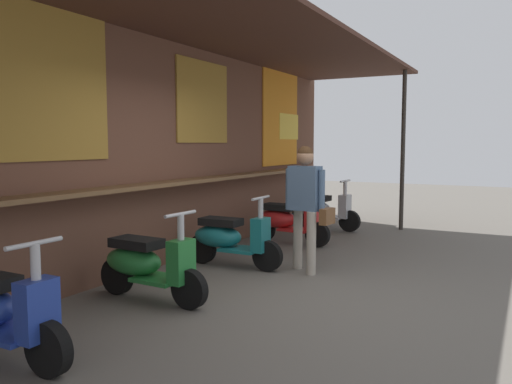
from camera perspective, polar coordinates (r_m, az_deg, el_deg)
ground_plane at (r=5.77m, az=1.93°, el=-11.19°), size 32.97×32.97×0.00m
market_stall_facade at (r=6.57m, az=-12.60°, el=6.80°), size 11.78×2.54×3.26m
scooter_green at (r=5.56m, az=-12.19°, el=-7.80°), size 0.46×1.40×0.97m
scooter_teal at (r=6.90m, az=-3.07°, el=-5.12°), size 0.46×1.40×0.97m
scooter_red at (r=8.48m, az=3.32°, el=-3.14°), size 0.49×1.40×0.97m
scooter_silver at (r=9.95m, az=7.25°, el=-1.90°), size 0.47×1.40×0.97m
shopper_with_handbag at (r=6.56m, az=5.57°, el=-0.48°), size 0.34×0.65×1.62m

